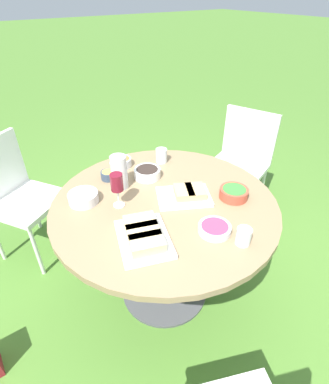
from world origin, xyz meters
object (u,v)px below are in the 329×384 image
dining_table (164,219)px  wine_glass (117,184)px  chair_near_left (15,191)px  water_pitcher (119,172)px  chair_far_back (241,156)px

dining_table → wine_glass: 0.36m
chair_near_left → water_pitcher: water_pitcher is taller
chair_far_back → wine_glass: size_ratio=4.64×
chair_near_left → wine_glass: (-0.39, 0.84, 0.36)m
chair_near_left → wine_glass: size_ratio=4.64×
chair_far_back → water_pitcher: 1.24m
dining_table → chair_near_left: size_ratio=1.36×
chair_far_back → wine_glass: bearing=12.5°
dining_table → water_pitcher: 0.36m
water_pitcher → chair_near_left: bearing=-55.1°
chair_near_left → chair_far_back: (-1.67, 0.55, 0.00)m
water_pitcher → wine_glass: (0.09, 0.15, 0.04)m
chair_far_back → water_pitcher: bearing=6.5°
dining_table → chair_near_left: 1.13m
chair_far_back → wine_glass: wine_glass is taller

